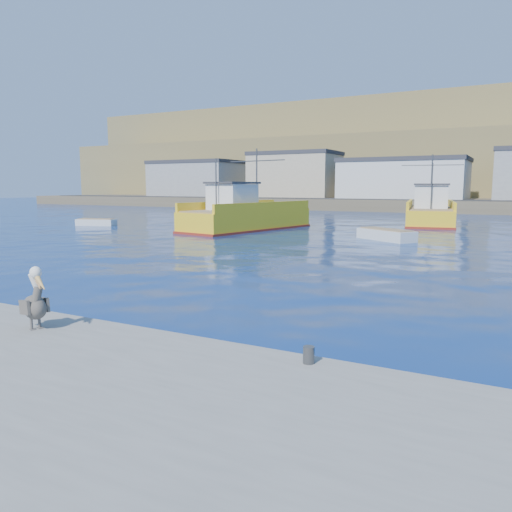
{
  "coord_description": "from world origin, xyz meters",
  "views": [
    {
      "loc": [
        6.07,
        -11.12,
        3.53
      ],
      "look_at": [
        -0.98,
        2.16,
        1.42
      ],
      "focal_mm": 35.0,
      "sensor_mm": 36.0,
      "label": 1
    }
  ],
  "objects_px": {
    "trawler_yellow_b": "(430,213)",
    "pelican": "(35,302)",
    "trawler_yellow_a": "(245,216)",
    "skiff_left": "(96,223)",
    "skiff_mid": "(386,236)"
  },
  "relations": [
    {
      "from": "trawler_yellow_a",
      "to": "trawler_yellow_b",
      "type": "height_order",
      "value": "trawler_yellow_a"
    },
    {
      "from": "pelican",
      "to": "trawler_yellow_b",
      "type": "bearing_deg",
      "value": 87.82
    },
    {
      "from": "trawler_yellow_a",
      "to": "skiff_left",
      "type": "distance_m",
      "value": 14.29
    },
    {
      "from": "pelican",
      "to": "skiff_left",
      "type": "bearing_deg",
      "value": 133.68
    },
    {
      "from": "trawler_yellow_b",
      "to": "skiff_left",
      "type": "xyz_separation_m",
      "value": [
        -26.41,
        -15.33,
        -0.81
      ]
    },
    {
      "from": "skiff_left",
      "to": "pelican",
      "type": "relative_size",
      "value": 2.68
    },
    {
      "from": "trawler_yellow_a",
      "to": "pelican",
      "type": "height_order",
      "value": "trawler_yellow_a"
    },
    {
      "from": "trawler_yellow_b",
      "to": "pelican",
      "type": "distance_m",
      "value": 41.36
    },
    {
      "from": "trawler_yellow_a",
      "to": "skiff_left",
      "type": "relative_size",
      "value": 3.51
    },
    {
      "from": "skiff_mid",
      "to": "pelican",
      "type": "distance_m",
      "value": 25.96
    },
    {
      "from": "trawler_yellow_b",
      "to": "skiff_mid",
      "type": "height_order",
      "value": "trawler_yellow_b"
    },
    {
      "from": "trawler_yellow_b",
      "to": "skiff_left",
      "type": "distance_m",
      "value": 30.55
    },
    {
      "from": "trawler_yellow_b",
      "to": "trawler_yellow_a",
      "type": "bearing_deg",
      "value": -133.64
    },
    {
      "from": "pelican",
      "to": "skiff_mid",
      "type": "bearing_deg",
      "value": 87.27
    },
    {
      "from": "skiff_left",
      "to": "skiff_mid",
      "type": "xyz_separation_m",
      "value": [
        26.07,
        -0.09,
        0.05
      ]
    }
  ]
}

